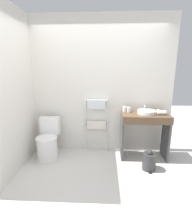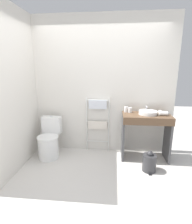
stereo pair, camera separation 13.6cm
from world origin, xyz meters
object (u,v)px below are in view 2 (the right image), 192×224
(toilet, at_px, (49,141))
(cup_near_edge, at_px, (130,110))
(towel_radiator, at_px, (98,117))
(cup_near_wall, at_px, (126,109))
(hair_dryer, at_px, (164,113))
(sink_basin, at_px, (148,112))
(trash_bin, at_px, (149,162))

(toilet, xyz_separation_m, cup_near_edge, (1.56, 0.25, 0.61))
(towel_radiator, xyz_separation_m, cup_near_wall, (0.56, -0.06, 0.19))
(cup_near_edge, height_order, hair_dryer, cup_near_edge)
(toilet, distance_m, sink_basin, 1.97)
(toilet, height_order, towel_radiator, towel_radiator)
(hair_dryer, relative_size, trash_bin, 0.54)
(cup_near_edge, bearing_deg, trash_bin, -61.47)
(towel_radiator, height_order, cup_near_edge, towel_radiator)
(hair_dryer, bearing_deg, trash_bin, -123.39)
(cup_near_edge, bearing_deg, cup_near_wall, 160.17)
(trash_bin, bearing_deg, cup_near_edge, 118.53)
(toilet, relative_size, towel_radiator, 0.69)
(cup_near_wall, height_order, cup_near_edge, cup_near_wall)
(hair_dryer, bearing_deg, toilet, -177.41)
(hair_dryer, bearing_deg, sink_basin, 169.56)
(toilet, height_order, sink_basin, sink_basin)
(cup_near_wall, bearing_deg, toilet, -169.25)
(toilet, xyz_separation_m, towel_radiator, (0.92, 0.34, 0.42))
(trash_bin, bearing_deg, cup_near_wall, 122.86)
(cup_near_edge, bearing_deg, sink_basin, -18.70)
(towel_radiator, height_order, sink_basin, towel_radiator)
(cup_near_edge, bearing_deg, towel_radiator, 171.94)
(towel_radiator, bearing_deg, toilet, -159.53)
(cup_near_edge, distance_m, hair_dryer, 0.60)
(toilet, height_order, trash_bin, toilet)
(toilet, height_order, cup_near_wall, cup_near_wall)
(sink_basin, xyz_separation_m, hair_dryer, (0.27, -0.05, 0.01))
(cup_near_wall, bearing_deg, trash_bin, -57.14)
(towel_radiator, xyz_separation_m, cup_near_edge, (0.64, -0.09, 0.19))
(towel_radiator, bearing_deg, hair_dryer, -11.43)
(sink_basin, bearing_deg, trash_bin, -90.82)
(towel_radiator, distance_m, sink_basin, 0.99)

